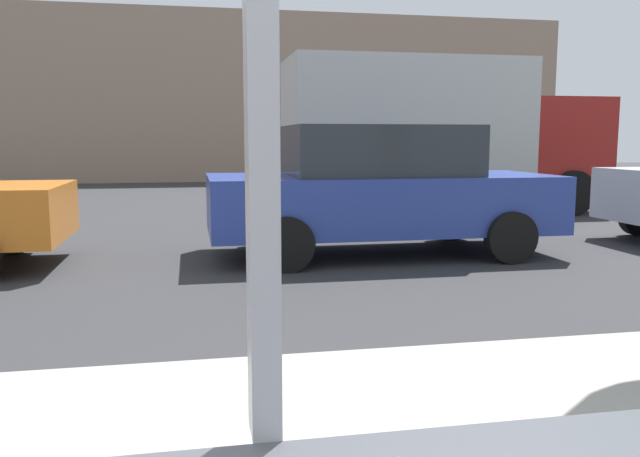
{
  "coord_description": "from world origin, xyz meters",
  "views": [
    {
      "loc": [
        -0.12,
        -0.99,
        1.5
      ],
      "look_at": [
        0.51,
        2.17,
        1.07
      ],
      "focal_mm": 36.75,
      "sensor_mm": 36.0,
      "label": 1
    }
  ],
  "objects": [
    {
      "name": "building_facade_far",
      "position": [
        0.0,
        23.38,
        3.03
      ],
      "size": [
        28.0,
        1.2,
        6.06
      ],
      "primitive_type": "cube",
      "color": "gray",
      "rests_on": "ground"
    },
    {
      "name": "parked_car_blue",
      "position": [
        2.32,
        7.25,
        0.86
      ],
      "size": [
        4.46,
        2.08,
        1.68
      ],
      "color": "#283D93",
      "rests_on": "ground"
    },
    {
      "name": "box_truck",
      "position": [
        4.87,
        11.84,
        1.66
      ],
      "size": [
        6.49,
        2.44,
        3.09
      ],
      "color": "beige",
      "rests_on": "ground"
    },
    {
      "name": "ground_plane",
      "position": [
        0.0,
        8.0,
        0.0
      ],
      "size": [
        60.0,
        60.0,
        0.0
      ],
      "primitive_type": "plane",
      "color": "#2D2D30"
    }
  ]
}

